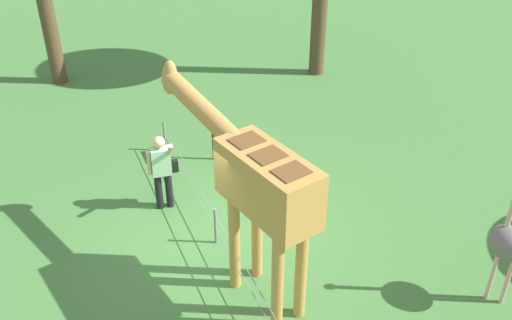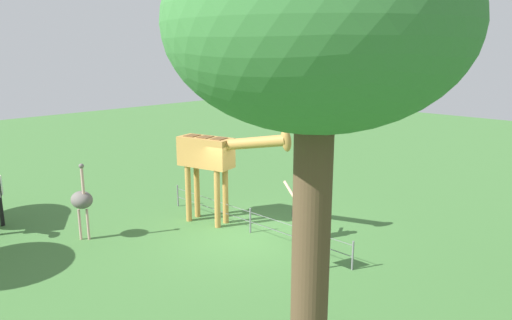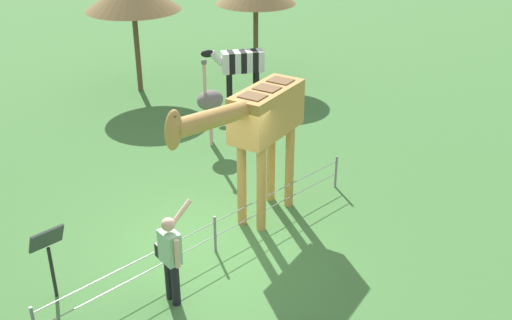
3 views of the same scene
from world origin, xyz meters
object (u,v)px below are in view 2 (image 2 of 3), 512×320
at_px(tree_east, 317,37).
at_px(visitor, 300,210).
at_px(ostrich, 82,200).
at_px(info_sign, 305,235).
at_px(giraffe, 214,157).

bearing_deg(tree_east, visitor, 129.14).
bearing_deg(ostrich, visitor, 43.25).
relative_size(ostrich, info_sign, 1.70).
distance_m(visitor, info_sign, 1.96).
xyz_separation_m(ostrich, tree_east, (9.18, -1.64, 4.22)).
relative_size(tree_east, info_sign, 5.02).
xyz_separation_m(giraffe, visitor, (2.71, 0.77, -1.23)).
height_order(giraffe, ostrich, giraffe).
bearing_deg(tree_east, info_sign, 128.08).
relative_size(giraffe, ostrich, 1.68).
relative_size(ostrich, tree_east, 0.34).
xyz_separation_m(giraffe, info_sign, (4.03, -0.69, -1.18)).
height_order(visitor, info_sign, visitor).
bearing_deg(giraffe, tree_east, -34.16).
distance_m(ostrich, tree_east, 10.24).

